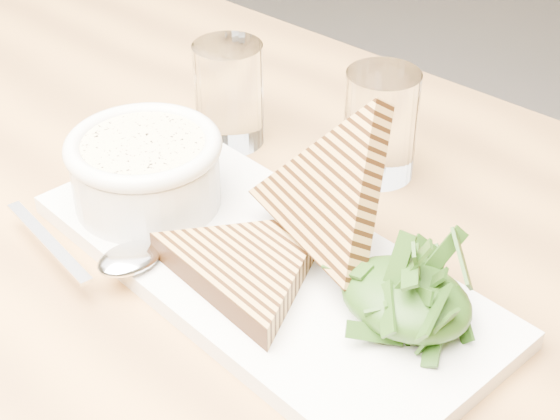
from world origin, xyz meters
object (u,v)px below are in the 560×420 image
Objects in this scene: table_top at (164,299)px; platter at (264,266)px; glass_near at (229,94)px; glass_far at (380,125)px; soup_bowl at (147,178)px.

table_top is 3.35× the size of platter.
glass_near is 0.15m from glass_far.
soup_bowl is (-0.07, 0.05, 0.06)m from table_top.
glass_far is (-0.01, 0.18, 0.04)m from platter.
table_top is 0.10m from soup_bowl.
glass_far reaches higher than platter.
table_top is 0.25m from glass_far.
glass_far is (0.14, 0.04, 0.00)m from glass_near.
glass_far reaches higher than soup_bowl.
glass_near is at bearing -164.17° from glass_far.
soup_bowl is 0.14m from glass_near.
glass_far is at bearing 93.73° from platter.
platter reaches higher than table_top.
glass_near is at bearing 102.37° from soup_bowl.
glass_near and glass_far have the same top height.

